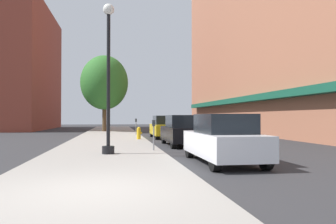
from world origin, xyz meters
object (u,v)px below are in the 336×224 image
at_px(tree_near, 104,83).
at_px(car_yellow, 165,127).
at_px(car_white, 223,139).
at_px(parking_meter_far, 136,125).
at_px(lamppost, 108,75).
at_px(fire_hydrant, 139,133).
at_px(car_black, 182,131).
at_px(parking_meter_near, 154,131).

xyz_separation_m(tree_near, car_yellow, (4.71, -9.60, -4.22)).
xyz_separation_m(car_white, car_yellow, (0.00, 13.12, 0.00)).
bearing_deg(parking_meter_far, lamppost, -98.15).
xyz_separation_m(tree_near, car_white, (4.71, -22.72, -4.22)).
height_order(fire_hydrant, car_yellow, car_yellow).
bearing_deg(fire_hydrant, car_yellow, 50.90).
relative_size(parking_meter_far, car_white, 0.30).
bearing_deg(car_black, car_yellow, 91.32).
bearing_deg(lamppost, tree_near, 92.39).
height_order(parking_meter_near, car_black, car_black).
relative_size(lamppost, fire_hydrant, 7.47).
bearing_deg(car_yellow, lamppost, -109.90).
xyz_separation_m(fire_hydrant, car_black, (2.09, -3.83, 0.29)).
height_order(tree_near, car_black, tree_near).
bearing_deg(lamppost, car_white, -31.82).
height_order(parking_meter_near, car_white, car_white).
bearing_deg(tree_near, car_white, -78.28).
bearing_deg(car_yellow, car_black, -90.09).
bearing_deg(tree_near, car_yellow, -63.85).
height_order(fire_hydrant, parking_meter_near, parking_meter_near).
relative_size(car_white, car_yellow, 1.00).
xyz_separation_m(parking_meter_far, car_black, (1.95, -9.05, -0.14)).
relative_size(parking_meter_near, car_white, 0.30).
relative_size(fire_hydrant, parking_meter_far, 0.60).
bearing_deg(fire_hydrant, car_white, -78.77).
xyz_separation_m(lamppost, tree_near, (-0.85, 20.32, 1.82)).
relative_size(car_black, car_yellow, 1.00).
height_order(parking_meter_far, tree_near, tree_near).
bearing_deg(car_yellow, parking_meter_near, -101.50).
relative_size(parking_meter_far, car_yellow, 0.30).
bearing_deg(car_white, car_black, 90.63).
height_order(fire_hydrant, car_white, car_white).
bearing_deg(car_yellow, fire_hydrant, -129.19).
height_order(lamppost, tree_near, tree_near).
xyz_separation_m(parking_meter_near, car_yellow, (1.95, 9.66, -0.14)).
distance_m(parking_meter_far, car_yellow, 3.29).
bearing_deg(parking_meter_near, car_yellow, 78.59).
distance_m(lamppost, parking_meter_near, 3.14).
xyz_separation_m(fire_hydrant, parking_meter_far, (0.14, 5.22, 0.43)).
bearing_deg(car_white, fire_hydrant, 101.86).
relative_size(parking_meter_near, parking_meter_far, 1.00).
bearing_deg(parking_meter_far, fire_hydrant, -91.58).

